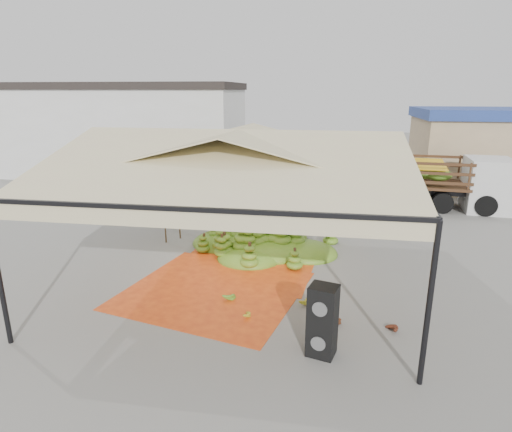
% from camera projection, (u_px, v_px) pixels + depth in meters
% --- Properties ---
extents(ground, '(90.00, 90.00, 0.00)m').
position_uv_depth(ground, '(240.00, 275.00, 11.92)').
color(ground, slate).
rests_on(ground, ground).
extents(canopy_tent, '(8.10, 8.10, 4.00)m').
position_uv_depth(canopy_tent, '(239.00, 157.00, 10.99)').
color(canopy_tent, black).
rests_on(canopy_tent, ground).
extents(building_white, '(14.30, 6.30, 5.40)m').
position_uv_depth(building_white, '(123.00, 129.00, 25.95)').
color(building_white, silver).
rests_on(building_white, ground).
extents(building_tan, '(6.30, 5.30, 4.10)m').
position_uv_depth(building_tan, '(478.00, 148.00, 22.13)').
color(building_tan, tan).
rests_on(building_tan, ground).
extents(tarp_left, '(5.07, 4.92, 0.01)m').
position_uv_depth(tarp_left, '(214.00, 290.00, 11.02)').
color(tarp_left, '#E95715').
rests_on(tarp_left, ground).
extents(tarp_right, '(4.35, 4.52, 0.01)m').
position_uv_depth(tarp_right, '(249.00, 260.00, 12.96)').
color(tarp_right, '#ED4516').
rests_on(tarp_right, ground).
extents(banana_heap, '(5.13, 4.25, 1.08)m').
position_uv_depth(banana_heap, '(266.00, 234.00, 13.73)').
color(banana_heap, '#407618').
rests_on(banana_heap, ground).
extents(hand_yellow_a, '(0.61, 0.56, 0.22)m').
position_uv_depth(hand_yellow_a, '(302.00, 299.00, 10.32)').
color(hand_yellow_a, gold).
rests_on(hand_yellow_a, ground).
extents(hand_yellow_b, '(0.40, 0.33, 0.17)m').
position_uv_depth(hand_yellow_b, '(244.00, 313.00, 9.72)').
color(hand_yellow_b, gold).
rests_on(hand_yellow_b, ground).
extents(hand_red_a, '(0.47, 0.40, 0.19)m').
position_uv_depth(hand_red_a, '(334.00, 319.00, 9.44)').
color(hand_red_a, '#542513').
rests_on(hand_red_a, ground).
extents(hand_red_b, '(0.57, 0.53, 0.21)m').
position_uv_depth(hand_red_b, '(389.00, 328.00, 9.09)').
color(hand_red_b, '#592414').
rests_on(hand_red_b, ground).
extents(hand_green, '(0.63, 0.62, 0.22)m').
position_uv_depth(hand_green, '(228.00, 294.00, 10.58)').
color(hand_green, '#387E1A').
rests_on(hand_green, ground).
extents(hanging_bunches, '(1.74, 0.24, 0.20)m').
position_uv_depth(hanging_bunches, '(305.00, 174.00, 12.45)').
color(hanging_bunches, '#53811B').
rests_on(hanging_bunches, ground).
extents(speaker_stack, '(0.63, 0.58, 1.45)m').
position_uv_depth(speaker_stack, '(322.00, 321.00, 8.16)').
color(speaker_stack, black).
rests_on(speaker_stack, ground).
extents(banana_leaves, '(0.96, 1.36, 3.70)m').
position_uv_depth(banana_leaves, '(175.00, 242.00, 14.51)').
color(banana_leaves, '#32771F').
rests_on(banana_leaves, ground).
extents(vendor, '(0.77, 0.61, 1.86)m').
position_uv_depth(vendor, '(262.00, 212.00, 14.70)').
color(vendor, gray).
rests_on(vendor, ground).
extents(truck_left, '(6.43, 3.64, 2.09)m').
position_uv_depth(truck_left, '(244.00, 173.00, 19.65)').
color(truck_left, '#4A3418').
rests_on(truck_left, ground).
extents(truck_right, '(6.67, 2.81, 2.23)m').
position_uv_depth(truck_right, '(435.00, 176.00, 18.57)').
color(truck_right, '#472C17').
rests_on(truck_right, ground).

